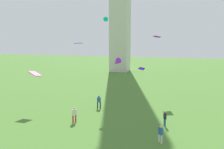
# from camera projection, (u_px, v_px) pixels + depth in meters

# --- Properties ---
(person_0) EXTENTS (0.37, 0.50, 1.66)m
(person_0) POSITION_uv_depth(u_px,v_px,m) (165.00, 118.00, 24.96)
(person_0) COLOR #235693
(person_0) RESTS_ON ground_plane
(person_1) EXTENTS (0.47, 0.48, 1.65)m
(person_1) POSITION_uv_depth(u_px,v_px,m) (161.00, 133.00, 20.82)
(person_1) COLOR silver
(person_1) RESTS_ON ground_plane
(person_2) EXTENTS (0.55, 0.31, 1.79)m
(person_2) POSITION_uv_depth(u_px,v_px,m) (99.00, 101.00, 31.44)
(person_2) COLOR #1E2333
(person_2) RESTS_ON ground_plane
(person_3) EXTENTS (0.43, 0.52, 1.76)m
(person_3) POSITION_uv_depth(u_px,v_px,m) (74.00, 114.00, 26.06)
(person_3) COLOR red
(person_3) RESTS_ON ground_plane
(kite_flying_1) EXTENTS (1.08, 0.94, 0.09)m
(kite_flying_1) POSITION_uv_depth(u_px,v_px,m) (79.00, 43.00, 24.42)
(kite_flying_1) COLOR #2513F1
(kite_flying_2) EXTENTS (1.00, 1.37, 1.10)m
(kite_flying_2) POSITION_uv_depth(u_px,v_px,m) (106.00, 18.00, 34.21)
(kite_flying_2) COLOR #07D2C1
(kite_flying_3) EXTENTS (2.04, 1.99, 1.63)m
(kite_flying_3) POSITION_uv_depth(u_px,v_px,m) (117.00, 62.00, 39.72)
(kite_flying_3) COLOR purple
(kite_flying_4) EXTENTS (1.48, 1.79, 0.34)m
(kite_flying_4) POSITION_uv_depth(u_px,v_px,m) (157.00, 37.00, 37.15)
(kite_flying_4) COLOR purple
(kite_flying_5) EXTENTS (1.77, 1.51, 0.71)m
(kite_flying_5) POSITION_uv_depth(u_px,v_px,m) (35.00, 74.00, 30.46)
(kite_flying_5) COLOR #E33395
(kite_flying_6) EXTENTS (0.85, 1.15, 0.32)m
(kite_flying_6) POSITION_uv_depth(u_px,v_px,m) (142.00, 69.00, 32.57)
(kite_flying_6) COLOR #360AC9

